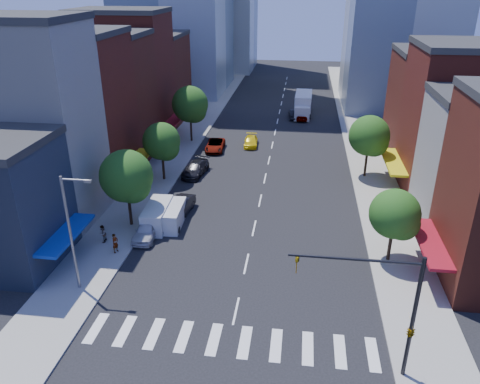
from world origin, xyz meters
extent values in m
plane|color=black|center=(0.00, 0.00, 0.00)|extent=(220.00, 220.00, 0.00)
cube|color=gray|center=(-12.50, 40.00, 0.07)|extent=(5.00, 120.00, 0.15)
cube|color=gray|center=(12.50, 40.00, 0.07)|extent=(5.00, 120.00, 0.15)
cube|color=silver|center=(0.00, -3.00, 0.01)|extent=(19.00, 3.00, 0.01)
cube|color=beige|center=(-21.00, 12.00, 9.00)|extent=(12.00, 8.00, 18.00)
cube|color=maroon|center=(-21.00, 20.50, 8.00)|extent=(12.00, 9.00, 16.00)
cube|color=#582016|center=(-21.00, 29.00, 7.50)|extent=(12.00, 8.00, 15.00)
cube|color=maroon|center=(-21.00, 37.50, 8.50)|extent=(12.00, 9.00, 17.00)
cube|color=#582016|center=(-21.00, 47.00, 6.50)|extent=(12.00, 10.00, 13.00)
cube|color=maroon|center=(21.00, 24.00, 7.50)|extent=(12.00, 10.00, 15.00)
cube|color=#582016|center=(21.00, 34.00, 6.50)|extent=(12.00, 10.00, 13.00)
cylinder|color=black|center=(10.50, -4.50, 4.15)|extent=(0.24, 0.24, 8.00)
cylinder|color=black|center=(7.00, -4.50, 7.75)|extent=(7.00, 0.16, 0.16)
imported|color=gold|center=(4.00, -4.50, 7.15)|extent=(0.22, 0.18, 1.10)
imported|color=gold|center=(10.50, -4.50, 3.35)|extent=(0.48, 2.24, 0.90)
cylinder|color=slate|center=(-12.00, 1.00, 4.65)|extent=(0.20, 0.20, 9.00)
cylinder|color=slate|center=(-11.00, 1.00, 8.95)|extent=(2.00, 0.14, 0.14)
cube|color=slate|center=(-10.10, 1.00, 8.90)|extent=(0.50, 0.25, 0.18)
cylinder|color=black|center=(-11.50, 11.00, 2.11)|extent=(0.28, 0.28, 3.92)
sphere|color=#174F16|center=(-11.50, 11.00, 5.05)|extent=(4.80, 4.80, 4.80)
sphere|color=#174F16|center=(-10.90, 10.70, 4.35)|extent=(3.36, 3.36, 3.36)
cylinder|color=black|center=(-11.50, 22.00, 1.97)|extent=(0.28, 0.28, 3.64)
sphere|color=#174F16|center=(-11.50, 22.00, 4.70)|extent=(4.20, 4.20, 4.20)
sphere|color=#174F16|center=(-10.90, 21.70, 4.05)|extent=(2.94, 2.94, 2.94)
cylinder|color=black|center=(-11.50, 36.00, 2.25)|extent=(0.28, 0.28, 4.20)
sphere|color=#174F16|center=(-11.50, 36.00, 5.40)|extent=(5.00, 5.00, 5.00)
sphere|color=#174F16|center=(-10.90, 35.70, 4.65)|extent=(3.50, 3.50, 3.50)
cylinder|color=black|center=(11.50, 8.00, 1.83)|extent=(0.28, 0.28, 3.36)
sphere|color=#174F16|center=(11.50, 8.00, 4.35)|extent=(4.00, 4.00, 4.00)
sphere|color=#174F16|center=(12.10, 7.70, 3.75)|extent=(2.80, 2.80, 2.80)
cylinder|color=black|center=(11.50, 26.00, 2.11)|extent=(0.28, 0.28, 3.92)
sphere|color=#174F16|center=(11.50, 26.00, 5.05)|extent=(4.60, 4.60, 4.60)
sphere|color=#174F16|center=(12.10, 25.70, 4.35)|extent=(3.22, 3.22, 3.22)
imported|color=silver|center=(-9.33, 9.10, 0.78)|extent=(1.85, 4.56, 1.55)
imported|color=black|center=(-7.50, 13.95, 0.79)|extent=(2.12, 4.93, 1.58)
imported|color=#999999|center=(-7.50, 32.87, 0.70)|extent=(2.61, 5.19, 1.41)
imported|color=black|center=(-8.24, 24.08, 0.76)|extent=(2.81, 5.45, 1.51)
cube|color=silver|center=(-7.67, 11.68, 0.95)|extent=(2.00, 4.62, 1.91)
cube|color=black|center=(-7.60, 9.96, 1.23)|extent=(1.72, 0.98, 0.82)
cylinder|color=black|center=(-8.43, 10.11, 0.32)|extent=(0.26, 0.70, 0.69)
cylinder|color=black|center=(-6.79, 10.17, 0.32)|extent=(0.26, 0.70, 0.69)
cylinder|color=black|center=(-8.55, 13.20, 0.32)|extent=(0.26, 0.70, 0.69)
cylinder|color=black|center=(-6.92, 13.26, 0.32)|extent=(0.26, 0.70, 0.69)
cube|color=silver|center=(-9.03, 11.38, 1.04)|extent=(2.18, 5.02, 2.08)
cube|color=black|center=(-8.95, 9.50, 1.33)|extent=(1.87, 1.06, 0.89)
cylinder|color=black|center=(-9.85, 9.66, 0.35)|extent=(0.28, 0.76, 0.75)
cylinder|color=black|center=(-8.07, 9.73, 0.35)|extent=(0.28, 0.76, 0.75)
cylinder|color=black|center=(-9.99, 13.02, 0.35)|extent=(0.28, 0.76, 0.75)
cylinder|color=black|center=(-8.21, 13.09, 0.35)|extent=(0.28, 0.76, 0.75)
imported|color=yellow|center=(-2.94, 35.31, 0.64)|extent=(2.03, 4.50, 1.28)
imported|color=black|center=(2.61, 50.06, 0.74)|extent=(2.06, 4.65, 1.48)
imported|color=#999999|center=(3.97, 49.54, 0.78)|extent=(2.07, 4.67, 1.56)
cube|color=silver|center=(4.00, 53.03, 1.78)|extent=(2.84, 7.30, 3.56)
cube|color=silver|center=(3.90, 48.80, 1.22)|extent=(2.50, 2.06, 2.23)
cylinder|color=black|center=(2.70, 49.72, 0.50)|extent=(0.36, 1.01, 1.00)
cylinder|color=black|center=(5.15, 49.66, 0.50)|extent=(0.36, 1.01, 1.00)
cylinder|color=black|center=(2.82, 54.73, 0.50)|extent=(0.36, 1.01, 1.00)
cylinder|color=black|center=(5.26, 54.67, 0.50)|extent=(0.36, 1.01, 1.00)
imported|color=#999999|center=(-11.10, 6.10, 1.01)|extent=(0.59, 0.73, 1.72)
imported|color=#999999|center=(-12.82, 7.53, 0.95)|extent=(0.67, 0.83, 1.61)
camera|label=1|loc=(3.78, -26.00, 21.25)|focal=35.00mm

